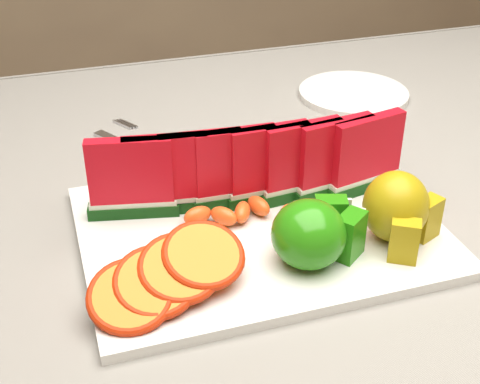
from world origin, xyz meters
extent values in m
cube|color=#4F3121|center=(0.00, 0.00, 0.73)|extent=(1.40, 0.90, 0.03)
cube|color=#4F3121|center=(0.64, 0.39, 0.36)|extent=(0.06, 0.06, 0.72)
cube|color=gray|center=(0.00, 0.00, 0.75)|extent=(1.52, 1.02, 0.01)
cube|color=gray|center=(0.00, 0.51, 0.66)|extent=(1.52, 0.01, 0.20)
cube|color=silver|center=(-0.03, -0.08, 0.76)|extent=(0.40, 0.30, 0.01)
ellipsoid|color=#247909|center=(0.00, -0.15, 0.80)|extent=(0.09, 0.09, 0.07)
cube|color=#247909|center=(0.04, -0.16, 0.80)|extent=(0.04, 0.04, 0.05)
cube|color=beige|center=(0.05, -0.16, 0.80)|extent=(0.03, 0.02, 0.05)
cube|color=#247909|center=(0.03, -0.12, 0.80)|extent=(0.04, 0.03, 0.05)
cube|color=beige|center=(0.04, -0.12, 0.80)|extent=(0.03, 0.01, 0.05)
ellipsoid|color=#A08B17|center=(0.10, -0.14, 0.81)|extent=(0.08, 0.08, 0.08)
cube|color=#A08B17|center=(0.09, -0.18, 0.79)|extent=(0.04, 0.03, 0.05)
cube|color=#A08B17|center=(0.14, -0.15, 0.79)|extent=(0.04, 0.03, 0.05)
cylinder|color=silver|center=(0.25, 0.25, 0.76)|extent=(0.19, 0.19, 0.01)
cube|color=silver|center=(-0.13, 0.17, 0.76)|extent=(0.10, 0.15, 0.00)
cube|color=silver|center=(-0.13, 0.26, 0.76)|extent=(0.02, 0.04, 0.00)
cube|color=silver|center=(-0.13, 0.26, 0.76)|extent=(0.02, 0.04, 0.00)
cube|color=silver|center=(-0.12, 0.26, 0.76)|extent=(0.02, 0.04, 0.00)
cube|color=#0D370E|center=(-0.16, -0.01, 0.78)|extent=(0.11, 0.04, 0.01)
cube|color=silver|center=(-0.16, -0.01, 0.79)|extent=(0.10, 0.04, 0.01)
cube|color=red|center=(-0.16, -0.01, 0.83)|extent=(0.10, 0.04, 0.08)
cube|color=#0D370E|center=(-0.12, -0.01, 0.78)|extent=(0.11, 0.04, 0.01)
cube|color=silver|center=(-0.12, -0.01, 0.79)|extent=(0.10, 0.03, 0.01)
cube|color=red|center=(-0.12, -0.01, 0.83)|extent=(0.10, 0.03, 0.08)
cube|color=#0D370E|center=(-0.08, -0.02, 0.78)|extent=(0.11, 0.03, 0.01)
cube|color=silver|center=(-0.08, -0.02, 0.79)|extent=(0.10, 0.03, 0.01)
cube|color=red|center=(-0.08, -0.02, 0.83)|extent=(0.10, 0.02, 0.08)
cube|color=#0D370E|center=(-0.04, -0.02, 0.78)|extent=(0.11, 0.02, 0.01)
cube|color=silver|center=(-0.04, -0.02, 0.79)|extent=(0.10, 0.02, 0.01)
cube|color=red|center=(-0.04, -0.02, 0.83)|extent=(0.10, 0.02, 0.08)
cube|color=#0D370E|center=(0.00, -0.03, 0.78)|extent=(0.11, 0.02, 0.01)
cube|color=silver|center=(0.00, -0.03, 0.79)|extent=(0.10, 0.02, 0.01)
cube|color=red|center=(0.00, -0.03, 0.83)|extent=(0.10, 0.02, 0.08)
cube|color=#0D370E|center=(0.04, -0.03, 0.78)|extent=(0.11, 0.03, 0.01)
cube|color=silver|center=(0.04, -0.03, 0.79)|extent=(0.10, 0.03, 0.01)
cube|color=red|center=(0.04, -0.03, 0.83)|extent=(0.10, 0.02, 0.08)
cube|color=#0D370E|center=(0.08, -0.03, 0.78)|extent=(0.11, 0.04, 0.01)
cube|color=silver|center=(0.08, -0.03, 0.79)|extent=(0.10, 0.03, 0.01)
cube|color=red|center=(0.08, -0.03, 0.83)|extent=(0.10, 0.03, 0.08)
cube|color=#0D370E|center=(0.12, -0.04, 0.78)|extent=(0.11, 0.04, 0.01)
cube|color=silver|center=(0.12, -0.04, 0.79)|extent=(0.10, 0.04, 0.01)
cube|color=red|center=(0.12, -0.04, 0.83)|extent=(0.10, 0.04, 0.08)
cylinder|color=orange|center=(-0.19, -0.17, 0.79)|extent=(0.09, 0.09, 0.03)
torus|color=#C83B0F|center=(-0.19, -0.17, 0.79)|extent=(0.10, 0.10, 0.04)
cylinder|color=orange|center=(-0.17, -0.16, 0.79)|extent=(0.08, 0.08, 0.03)
torus|color=#C83B0F|center=(-0.17, -0.16, 0.79)|extent=(0.09, 0.09, 0.04)
cylinder|color=orange|center=(-0.14, -0.15, 0.80)|extent=(0.08, 0.08, 0.03)
torus|color=#C83B0F|center=(-0.14, -0.15, 0.80)|extent=(0.09, 0.09, 0.04)
cylinder|color=orange|center=(-0.11, -0.15, 0.80)|extent=(0.09, 0.08, 0.03)
torus|color=#C83B0F|center=(-0.11, -0.15, 0.80)|extent=(0.10, 0.10, 0.04)
cylinder|color=orange|center=(-0.13, 0.04, 0.78)|extent=(0.08, 0.08, 0.03)
torus|color=#C83B0F|center=(-0.13, 0.04, 0.78)|extent=(0.09, 0.09, 0.03)
cylinder|color=orange|center=(-0.08, 0.04, 0.79)|extent=(0.08, 0.08, 0.03)
torus|color=#C83B0F|center=(-0.08, 0.04, 0.79)|extent=(0.09, 0.09, 0.03)
cylinder|color=orange|center=(-0.04, 0.04, 0.79)|extent=(0.09, 0.09, 0.03)
torus|color=#C83B0F|center=(-0.04, 0.04, 0.79)|extent=(0.10, 0.10, 0.03)
cylinder|color=orange|center=(0.01, 0.04, 0.79)|extent=(0.09, 0.09, 0.03)
torus|color=#C83B0F|center=(0.01, 0.04, 0.79)|extent=(0.11, 0.11, 0.03)
cylinder|color=orange|center=(0.06, 0.04, 0.80)|extent=(0.10, 0.10, 0.03)
torus|color=#C83B0F|center=(0.06, 0.04, 0.80)|extent=(0.11, 0.11, 0.03)
ellipsoid|color=#D2551E|center=(-0.11, -0.08, 0.78)|extent=(0.02, 0.03, 0.02)
ellipsoid|color=#D2551E|center=(-0.10, -0.05, 0.78)|extent=(0.04, 0.03, 0.02)
ellipsoid|color=#D2551E|center=(-0.07, -0.06, 0.78)|extent=(0.04, 0.04, 0.02)
ellipsoid|color=#D2551E|center=(-0.05, -0.06, 0.78)|extent=(0.03, 0.04, 0.02)
ellipsoid|color=#D2551E|center=(-0.02, -0.05, 0.78)|extent=(0.03, 0.04, 0.02)
ellipsoid|color=#D2551E|center=(0.00, -0.08, 0.78)|extent=(0.04, 0.04, 0.02)
camera|label=1|loc=(-0.24, -0.67, 1.20)|focal=50.00mm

